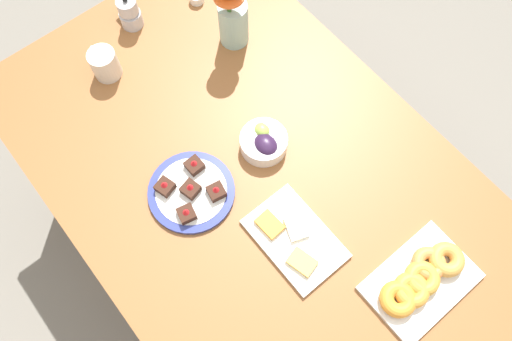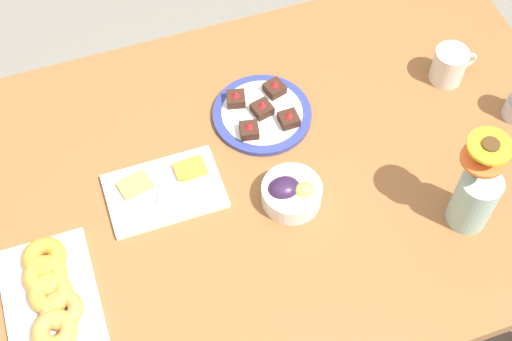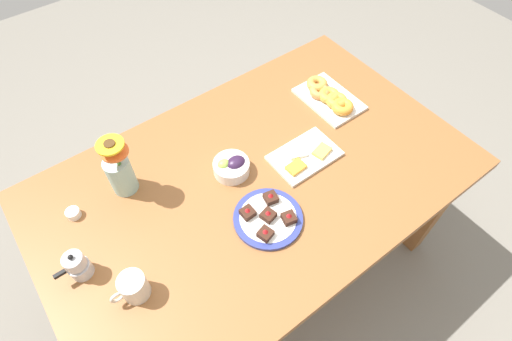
{
  "view_description": "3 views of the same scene",
  "coord_description": "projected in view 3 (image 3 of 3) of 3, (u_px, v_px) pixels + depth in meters",
  "views": [
    {
      "loc": [
        -0.41,
        0.33,
        2.04
      ],
      "look_at": [
        0.0,
        0.0,
        0.78
      ],
      "focal_mm": 35.0,
      "sensor_mm": 36.0,
      "label": 1
    },
    {
      "loc": [
        -0.28,
        -0.82,
        2.12
      ],
      "look_at": [
        0.0,
        0.0,
        0.78
      ],
      "focal_mm": 50.0,
      "sensor_mm": 36.0,
      "label": 2
    },
    {
      "loc": [
        0.51,
        0.69,
        1.95
      ],
      "look_at": [
        0.0,
        0.0,
        0.78
      ],
      "focal_mm": 28.0,
      "sensor_mm": 36.0,
      "label": 3
    }
  ],
  "objects": [
    {
      "name": "ground_plane",
      "position": [
        256.0,
        259.0,
        2.08
      ],
      "size": [
        6.0,
        6.0,
        0.0
      ],
      "primitive_type": "plane",
      "color": "slate"
    },
    {
      "name": "dining_table",
      "position": [
        256.0,
        190.0,
        1.55
      ],
      "size": [
        1.6,
        1.0,
        0.74
      ],
      "color": "brown",
      "rests_on": "ground_plane"
    },
    {
      "name": "coffee_mug",
      "position": [
        133.0,
        287.0,
        1.19
      ],
      "size": [
        0.12,
        0.08,
        0.09
      ],
      "color": "beige",
      "rests_on": "dining_table"
    },
    {
      "name": "grape_bowl",
      "position": [
        232.0,
        166.0,
        1.48
      ],
      "size": [
        0.14,
        0.14,
        0.07
      ],
      "color": "white",
      "rests_on": "dining_table"
    },
    {
      "name": "cheese_platter",
      "position": [
        305.0,
        156.0,
        1.53
      ],
      "size": [
        0.26,
        0.17,
        0.03
      ],
      "color": "white",
      "rests_on": "dining_table"
    },
    {
      "name": "croissant_platter",
      "position": [
        329.0,
        97.0,
        1.7
      ],
      "size": [
        0.19,
        0.28,
        0.05
      ],
      "color": "white",
      "rests_on": "dining_table"
    },
    {
      "name": "jam_cup_honey",
      "position": [
        73.0,
        213.0,
        1.37
      ],
      "size": [
        0.05,
        0.05,
        0.03
      ],
      "color": "white",
      "rests_on": "dining_table"
    },
    {
      "name": "dessert_plate",
      "position": [
        268.0,
        218.0,
        1.37
      ],
      "size": [
        0.24,
        0.24,
        0.05
      ],
      "color": "navy",
      "rests_on": "dining_table"
    },
    {
      "name": "flower_vase",
      "position": [
        120.0,
        172.0,
        1.38
      ],
      "size": [
        0.1,
        0.11,
        0.26
      ],
      "color": "#99C1B7",
      "rests_on": "dining_table"
    },
    {
      "name": "moka_pot",
      "position": [
        78.0,
        266.0,
        1.22
      ],
      "size": [
        0.11,
        0.07,
        0.12
      ],
      "color": "#B7B7BC",
      "rests_on": "dining_table"
    }
  ]
}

